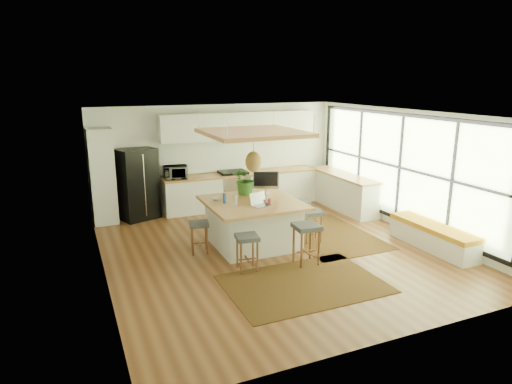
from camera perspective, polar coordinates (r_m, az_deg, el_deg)
name	(u,v)px	position (r m, az deg, el deg)	size (l,w,h in m)	color
floor	(275,250)	(9.05, 2.44, -7.36)	(7.00, 7.00, 0.00)	#5B331A
ceiling	(276,114)	(8.44, 2.63, 9.94)	(7.00, 7.00, 0.00)	white
wall_back	(218,156)	(11.83, -4.89, 4.56)	(6.50, 6.50, 0.00)	white
wall_front	(398,244)	(5.83, 17.75, -6.34)	(6.50, 6.50, 0.00)	white
wall_left	(99,202)	(7.84, -19.40, -1.23)	(7.00, 7.00, 0.00)	white
wall_right	(407,171)	(10.45, 18.81, 2.56)	(7.00, 7.00, 0.00)	white
window_wall	(407,169)	(10.42, 18.71, 2.81)	(0.10, 6.20, 2.60)	black
pantry	(102,176)	(11.00, -19.05, 1.89)	(0.55, 0.60, 2.25)	silver
back_counter_base	(242,190)	(11.91, -1.79, 0.19)	(4.20, 0.60, 0.88)	silver
back_counter_top	(242,174)	(11.80, -1.81, 2.36)	(4.24, 0.64, 0.05)	#A26B39
backsplash	(238,155)	(11.99, -2.36, 4.74)	(4.20, 0.02, 0.80)	white
upper_cabinets	(240,126)	(11.74, -2.11, 8.47)	(4.20, 0.34, 0.70)	silver
range	(233,189)	(11.81, -2.92, 0.36)	(0.76, 0.62, 1.00)	#A5A5AA
right_counter_base	(342,192)	(11.98, 10.97, 0.03)	(0.60, 2.50, 0.88)	silver
right_counter_top	(343,175)	(11.88, 11.07, 2.18)	(0.64, 2.54, 0.05)	#A26B39
window_bench	(433,237)	(9.70, 21.68, -5.33)	(0.52, 2.00, 0.50)	silver
ceiling_panel	(253,147)	(8.75, -0.34, 5.83)	(1.86, 1.86, 0.80)	#A26B39
rug_near	(304,284)	(7.66, 6.12, -11.59)	(2.60, 1.80, 0.01)	black
rug_right	(327,235)	(9.95, 9.07, -5.46)	(1.80, 2.60, 0.01)	black
fridge	(137,182)	(11.15, -14.97, 1.30)	(0.86, 0.67, 1.73)	black
island	(253,223)	(9.15, -0.44, -4.01)	(1.85, 1.85, 0.93)	#A26B39
stool_near_left	(247,251)	(8.01, -1.14, -7.58)	(0.39, 0.39, 0.65)	#3D3F43
stool_near_right	(306,245)	(8.32, 6.43, -6.80)	(0.45, 0.45, 0.76)	#3D3F43
stool_right_front	(312,225)	(9.44, 7.12, -4.25)	(0.40, 0.40, 0.68)	#3D3F43
stool_right_back	(298,214)	(10.15, 5.39, -2.87)	(0.40, 0.40, 0.67)	#3D3F43
stool_left_side	(199,235)	(8.85, -7.27, -5.53)	(0.37, 0.37, 0.63)	#3D3F43
laptop	(261,200)	(8.66, 0.69, -1.04)	(0.36, 0.38, 0.27)	#A5A5AA
monitor	(266,183)	(9.48, 1.25, 1.20)	(0.57, 0.20, 0.53)	#A5A5AA
microwave	(176,171)	(11.25, -10.25, 2.68)	(0.57, 0.32, 0.39)	#A5A5AA
island_plant	(245,182)	(9.54, -1.37, 1.32)	(0.62, 0.68, 0.53)	#1E4C19
island_bowl	(217,199)	(9.14, -4.99, -0.87)	(0.22, 0.22, 0.05)	white
island_bottle_0	(225,198)	(8.89, -3.96, -0.82)	(0.07, 0.07, 0.19)	blue
island_bottle_1	(237,201)	(8.71, -2.49, -1.12)	(0.07, 0.07, 0.19)	silver
island_bottle_2	(270,199)	(8.82, 1.81, -0.91)	(0.07, 0.07, 0.19)	#943141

